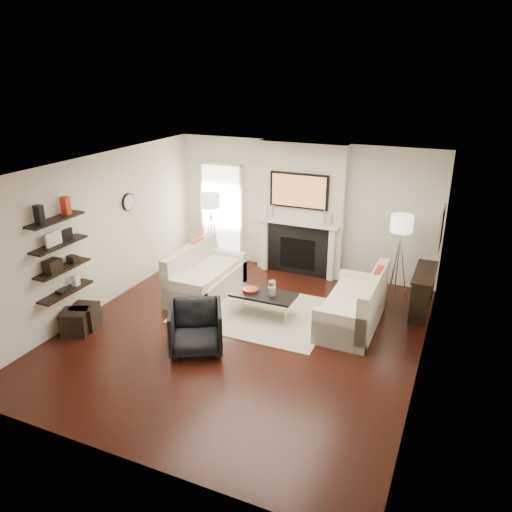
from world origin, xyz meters
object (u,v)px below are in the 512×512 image
at_px(lamp_left_shade, 210,200).
at_px(ottoman_near, 85,316).
at_px(coffee_table, 264,295).
at_px(armchair, 196,326).
at_px(lamp_right_shade, 402,224).
at_px(loveseat_right_base, 351,313).
at_px(loveseat_left_base, 207,284).

relative_size(lamp_left_shade, ottoman_near, 1.00).
height_order(coffee_table, ottoman_near, coffee_table).
height_order(armchair, lamp_right_shade, lamp_right_shade).
bearing_deg(loveseat_right_base, ottoman_near, -155.13).
relative_size(loveseat_left_base, lamp_right_shade, 4.50).
bearing_deg(coffee_table, lamp_left_shade, 138.22).
bearing_deg(armchair, loveseat_right_base, 11.76).
bearing_deg(loveseat_left_base, coffee_table, -16.17).
height_order(loveseat_right_base, lamp_right_shade, lamp_right_shade).
bearing_deg(armchair, lamp_right_shade, 21.85).
xyz_separation_m(lamp_left_shade, ottoman_near, (-0.62, -3.28, -1.25)).
bearing_deg(ottoman_near, lamp_right_shade, 35.46).
bearing_deg(ottoman_near, coffee_table, 31.38).
relative_size(coffee_table, armchair, 1.37).
distance_m(coffee_table, lamp_right_shade, 2.78).
distance_m(loveseat_left_base, armchair, 1.99).
xyz_separation_m(lamp_right_shade, ottoman_near, (-4.52, -3.22, -1.25)).
height_order(loveseat_right_base, coffee_table, same).
distance_m(lamp_left_shade, ottoman_near, 3.57).
xyz_separation_m(loveseat_left_base, loveseat_right_base, (2.80, -0.08, 0.00)).
xyz_separation_m(loveseat_right_base, ottoman_near, (-4.02, -1.86, -0.01)).
relative_size(armchair, lamp_right_shade, 2.01).
xyz_separation_m(armchair, lamp_right_shade, (2.49, 3.08, 1.05)).
height_order(loveseat_left_base, lamp_left_shade, lamp_left_shade).
xyz_separation_m(loveseat_right_base, lamp_right_shade, (0.50, 1.36, 1.24)).
xyz_separation_m(loveseat_right_base, lamp_left_shade, (-3.40, 1.42, 1.24)).
relative_size(loveseat_left_base, coffee_table, 1.64).
bearing_deg(loveseat_left_base, lamp_left_shade, 114.12).
relative_size(loveseat_left_base, loveseat_right_base, 1.00).
bearing_deg(lamp_left_shade, lamp_right_shade, -0.96).
relative_size(loveseat_right_base, armchair, 2.23).
xyz_separation_m(coffee_table, ottoman_near, (-2.55, -1.56, -0.20)).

